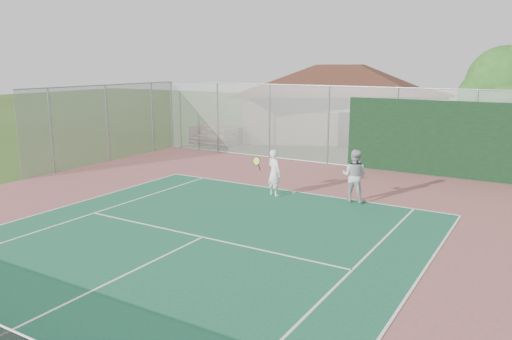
{
  "coord_description": "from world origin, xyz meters",
  "views": [
    {
      "loc": [
        7.6,
        -3.51,
        4.52
      ],
      "look_at": [
        -0.05,
        9.2,
        1.3
      ],
      "focal_mm": 35.0,
      "sensor_mm": 36.0,
      "label": 1
    }
  ],
  "objects_px": {
    "clubhouse": "(340,94)",
    "player_white_front": "(274,173)",
    "bleachers": "(215,135)",
    "tree": "(507,86)",
    "player_grey_back": "(354,176)"
  },
  "relations": [
    {
      "from": "clubhouse",
      "to": "player_white_front",
      "type": "xyz_separation_m",
      "value": [
        3.33,
        -14.25,
        -1.82
      ]
    },
    {
      "from": "clubhouse",
      "to": "bleachers",
      "type": "xyz_separation_m",
      "value": [
        -4.93,
        -6.21,
        -2.11
      ]
    },
    {
      "from": "tree",
      "to": "player_grey_back",
      "type": "xyz_separation_m",
      "value": [
        -3.49,
        -8.66,
        -2.63
      ]
    },
    {
      "from": "tree",
      "to": "player_white_front",
      "type": "xyz_separation_m",
      "value": [
        -6.12,
        -9.35,
        -2.69
      ]
    },
    {
      "from": "player_white_front",
      "to": "tree",
      "type": "bearing_deg",
      "value": -99.84
    },
    {
      "from": "clubhouse",
      "to": "tree",
      "type": "distance_m",
      "value": 10.68
    },
    {
      "from": "bleachers",
      "to": "player_white_front",
      "type": "height_order",
      "value": "player_white_front"
    },
    {
      "from": "player_grey_back",
      "to": "clubhouse",
      "type": "bearing_deg",
      "value": -68.0
    },
    {
      "from": "clubhouse",
      "to": "tree",
      "type": "xyz_separation_m",
      "value": [
        9.44,
        -4.9,
        0.87
      ]
    },
    {
      "from": "clubhouse",
      "to": "bleachers",
      "type": "distance_m",
      "value": 8.2
    },
    {
      "from": "tree",
      "to": "player_grey_back",
      "type": "bearing_deg",
      "value": -111.97
    },
    {
      "from": "player_white_front",
      "to": "bleachers",
      "type": "bearing_deg",
      "value": -20.91
    },
    {
      "from": "bleachers",
      "to": "clubhouse",
      "type": "bearing_deg",
      "value": 56.67
    },
    {
      "from": "clubhouse",
      "to": "bleachers",
      "type": "bearing_deg",
      "value": -152.99
    },
    {
      "from": "tree",
      "to": "player_white_front",
      "type": "height_order",
      "value": "tree"
    }
  ]
}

